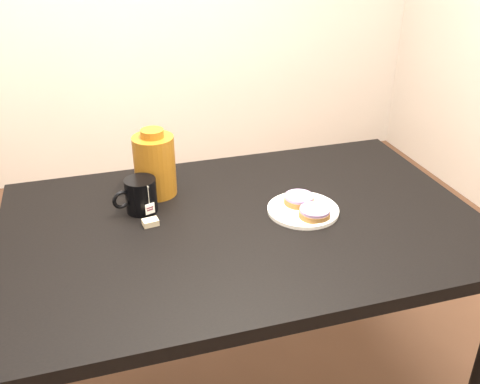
# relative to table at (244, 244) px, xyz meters

# --- Properties ---
(table) EXTENTS (1.40, 0.90, 0.75)m
(table) POSITION_rel_table_xyz_m (0.00, 0.00, 0.00)
(table) COLOR black
(table) RESTS_ON ground_plane
(plate) EXTENTS (0.22, 0.22, 0.02)m
(plate) POSITION_rel_table_xyz_m (0.19, -0.00, 0.09)
(plate) COLOR white
(plate) RESTS_ON table
(bagel_back) EXTENTS (0.09, 0.09, 0.03)m
(bagel_back) POSITION_rel_table_xyz_m (0.19, 0.03, 0.11)
(bagel_back) COLOR brown
(bagel_back) RESTS_ON plate
(bagel_front) EXTENTS (0.12, 0.12, 0.03)m
(bagel_front) POSITION_rel_table_xyz_m (0.20, -0.06, 0.11)
(bagel_front) COLOR brown
(bagel_front) RESTS_ON plate
(mug) EXTENTS (0.15, 0.12, 0.11)m
(mug) POSITION_rel_table_xyz_m (-0.28, 0.14, 0.14)
(mug) COLOR black
(mug) RESTS_ON table
(teabag_pouch) EXTENTS (0.05, 0.04, 0.02)m
(teabag_pouch) POSITION_rel_table_xyz_m (-0.27, 0.05, 0.09)
(teabag_pouch) COLOR #C6B793
(teabag_pouch) RESTS_ON table
(bagel_package) EXTENTS (0.16, 0.16, 0.22)m
(bagel_package) POSITION_rel_table_xyz_m (-0.22, 0.25, 0.19)
(bagel_package) COLOR #69390D
(bagel_package) RESTS_ON table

